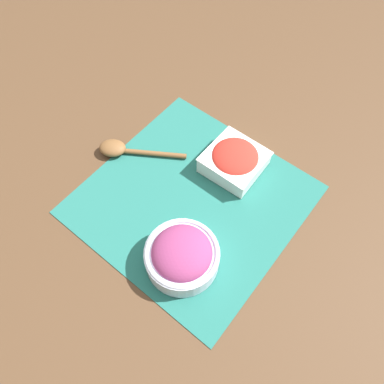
% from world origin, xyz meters
% --- Properties ---
extents(ground_plane, '(3.00, 3.00, 0.00)m').
position_xyz_m(ground_plane, '(0.00, 0.00, 0.00)').
color(ground_plane, '#513823').
extents(placemat, '(0.45, 0.45, 0.00)m').
position_xyz_m(placemat, '(0.00, 0.00, 0.00)').
color(placemat, '#236B60').
rests_on(placemat, ground_plane).
extents(tomato_bowl, '(0.13, 0.13, 0.06)m').
position_xyz_m(tomato_bowl, '(-0.13, 0.02, 0.03)').
color(tomato_bowl, white).
rests_on(tomato_bowl, placemat).
extents(onion_bowl, '(0.15, 0.15, 0.08)m').
position_xyz_m(onion_bowl, '(0.13, 0.08, 0.04)').
color(onion_bowl, silver).
rests_on(onion_bowl, placemat).
extents(wooden_spoon, '(0.14, 0.19, 0.03)m').
position_xyz_m(wooden_spoon, '(0.01, -0.21, 0.02)').
color(wooden_spoon, brown).
rests_on(wooden_spoon, placemat).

